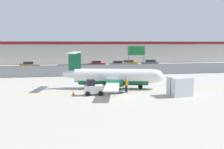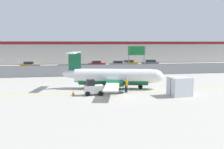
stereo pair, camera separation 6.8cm
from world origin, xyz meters
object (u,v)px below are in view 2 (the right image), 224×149
object	(u,v)px
parked_car_0	(29,65)
parked_car_2	(64,69)
traffic_cone_near_right	(73,92)
parked_car_3	(86,68)
parked_car_4	(97,64)
traffic_cone_near_left	(86,85)
parked_car_7	(150,63)
parked_car_1	(35,69)
parked_car_5	(118,64)
cargo_container	(180,86)
baggage_tug	(93,88)
highway_sign	(137,53)
commuter_airplane	(115,77)
parked_car_6	(129,63)
ground_crew_worker	(126,85)

from	to	relation	value
parked_car_0	parked_car_2	distance (m)	12.90
traffic_cone_near_right	parked_car_2	size ratio (longest dim) A/B	0.15
parked_car_3	parked_car_4	xyz separation A→B (m)	(3.39, 9.11, 0.00)
parked_car_0	parked_car_2	bearing A→B (deg)	-55.89
traffic_cone_near_left	parked_car_4	world-z (taller)	parked_car_4
traffic_cone_near_left	parked_car_7	size ratio (longest dim) A/B	0.15
traffic_cone_near_left	parked_car_7	bearing A→B (deg)	56.43
parked_car_1	parked_car_4	xyz separation A→B (m)	(13.57, 9.68, 0.00)
parked_car_1	parked_car_5	size ratio (longest dim) A/B	1.03
cargo_container	baggage_tug	bearing A→B (deg)	160.55
parked_car_0	highway_sign	bearing A→B (deg)	-35.61
commuter_airplane	parked_car_5	world-z (taller)	commuter_airplane
commuter_airplane	parked_car_7	bearing A→B (deg)	76.24
cargo_container	commuter_airplane	bearing A→B (deg)	131.34
baggage_tug	parked_car_7	size ratio (longest dim) A/B	0.54
parked_car_5	highway_sign	world-z (taller)	highway_sign
commuter_airplane	parked_car_6	distance (m)	31.36
highway_sign	parked_car_6	bearing A→B (deg)	82.29
parked_car_6	traffic_cone_near_left	bearing A→B (deg)	-122.64
parked_car_5	traffic_cone_near_left	bearing A→B (deg)	-110.44
parked_car_1	parked_car_5	xyz separation A→B (m)	(18.83, 8.61, 0.00)
traffic_cone_near_right	parked_car_4	distance (m)	32.86
ground_crew_worker	parked_car_3	distance (m)	23.00
parked_car_2	traffic_cone_near_right	bearing A→B (deg)	-84.96
baggage_tug	parked_car_4	size ratio (longest dim) A/B	0.55
commuter_airplane	parked_car_3	xyz separation A→B (m)	(-2.69, 19.83, -0.71)
traffic_cone_near_left	parked_car_2	bearing A→B (deg)	101.10
baggage_tug	cargo_container	world-z (taller)	cargo_container
parked_car_0	highway_sign	xyz separation A→B (m)	(22.85, -12.90, 3.24)
traffic_cone_near_right	parked_car_3	xyz separation A→B (m)	(2.98, 23.12, 0.58)
traffic_cone_near_left	parked_car_5	size ratio (longest dim) A/B	0.15
cargo_container	parked_car_3	distance (m)	27.28
commuter_airplane	highway_sign	bearing A→B (deg)	77.95
parked_car_7	highway_sign	distance (m)	16.40
parked_car_7	ground_crew_worker	bearing A→B (deg)	62.76
traffic_cone_near_right	parked_car_7	world-z (taller)	parked_car_7
parked_car_4	parked_car_7	distance (m)	14.32
parked_car_0	parked_car_6	size ratio (longest dim) A/B	0.99
commuter_airplane	parked_car_3	world-z (taller)	commuter_airplane
cargo_container	parked_car_3	world-z (taller)	cargo_container
ground_crew_worker	parked_car_1	xyz separation A→B (m)	(-13.76, 22.15, -0.06)
parked_car_3	parked_car_1	bearing A→B (deg)	-177.75
parked_car_1	parked_car_3	xyz separation A→B (m)	(10.18, 0.57, 0.00)
commuter_airplane	parked_car_0	distance (m)	32.69
parked_car_0	parked_car_7	distance (m)	30.52
baggage_tug	parked_car_0	size ratio (longest dim) A/B	0.54
highway_sign	parked_car_2	bearing A→B (deg)	168.09
cargo_container	highway_sign	world-z (taller)	highway_sign
parked_car_5	baggage_tug	bearing A→B (deg)	-106.39
traffic_cone_near_left	highway_sign	distance (m)	18.42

